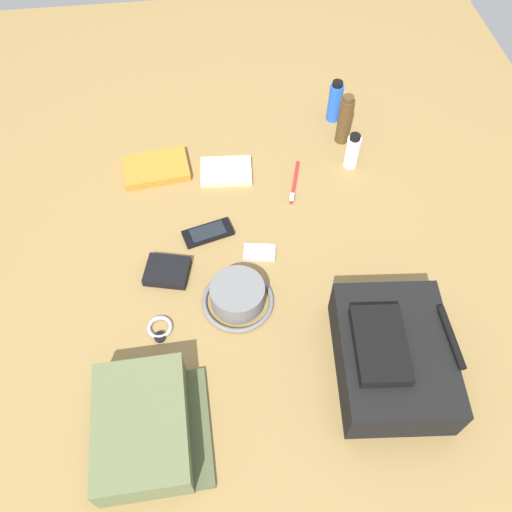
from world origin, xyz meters
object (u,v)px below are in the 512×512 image
at_px(media_player, 259,252).
at_px(notepad, 226,171).
at_px(wallet, 167,273).
at_px(backpack, 392,356).
at_px(toothpaste_tube, 352,151).
at_px(cologne_bottle, 345,120).
at_px(cell_phone, 208,233).
at_px(toothbrush, 294,184).
at_px(wristwatch, 160,329).
at_px(deodorant_spray, 335,102).
at_px(toiletry_pouch, 144,427).
at_px(paperback_novel, 156,168).
at_px(bucket_hat, 238,296).

bearing_deg(media_player, notepad, -168.61).
bearing_deg(wallet, backpack, 71.49).
distance_m(toothpaste_tube, wallet, 0.65).
distance_m(cologne_bottle, notepad, 0.39).
xyz_separation_m(cologne_bottle, cell_phone, (0.32, -0.44, -0.07)).
relative_size(backpack, media_player, 3.74).
height_order(toothpaste_tube, toothbrush, toothpaste_tube).
height_order(wristwatch, toothbrush, toothbrush).
bearing_deg(notepad, deodorant_spray, 122.96).
relative_size(deodorant_spray, cologne_bottle, 0.85).
xyz_separation_m(wristwatch, wallet, (-0.16, 0.02, 0.01)).
distance_m(toiletry_pouch, paperback_novel, 0.78).
xyz_separation_m(wristwatch, notepad, (-0.50, 0.21, 0.00)).
distance_m(backpack, wallet, 0.59).
height_order(bucket_hat, wristwatch, bucket_hat).
relative_size(bucket_hat, toothpaste_tube, 1.54).
xyz_separation_m(bucket_hat, wristwatch, (0.05, -0.19, -0.02)).
bearing_deg(wallet, paperback_novel, -162.51).
height_order(bucket_hat, toothbrush, bucket_hat).
height_order(bucket_hat, cell_phone, bucket_hat).
bearing_deg(media_player, deodorant_spray, 148.92).
bearing_deg(toothpaste_tube, toothbrush, -70.56).
distance_m(bucket_hat, wallet, 0.20).
height_order(cologne_bottle, media_player, cologne_bottle).
distance_m(toiletry_pouch, notepad, 0.78).
height_order(paperback_novel, wallet, same).
relative_size(bucket_hat, wristwatch, 2.53).
xyz_separation_m(cell_phone, media_player, (0.08, 0.13, -0.00)).
xyz_separation_m(deodorant_spray, toothbrush, (0.27, -0.17, -0.06)).
bearing_deg(toothbrush, deodorant_spray, 148.02).
xyz_separation_m(toothpaste_tube, paperback_novel, (-0.05, -0.58, -0.04)).
distance_m(backpack, paperback_novel, 0.87).
relative_size(bucket_hat, notepad, 1.20).
xyz_separation_m(cologne_bottle, toothpaste_tube, (0.11, 0.00, -0.02)).
height_order(backpack, bucket_hat, backpack).
bearing_deg(toothbrush, toiletry_pouch, -32.71).
bearing_deg(wallet, deodorant_spray, 148.75).
height_order(backpack, paperback_novel, backpack).
distance_m(deodorant_spray, notepad, 0.42).
height_order(media_player, toothbrush, toothbrush).
bearing_deg(toiletry_pouch, backpack, 98.82).
relative_size(paperback_novel, media_player, 2.20).
bearing_deg(cologne_bottle, wallet, -51.50).
bearing_deg(wallet, cologne_bottle, 142.49).
height_order(cologne_bottle, cell_phone, cologne_bottle).
height_order(paperback_novel, cell_phone, paperback_novel).
height_order(toothpaste_tube, wristwatch, toothpaste_tube).
bearing_deg(toiletry_pouch, paperback_novel, 177.72).
bearing_deg(backpack, bucket_hat, -123.60).
bearing_deg(media_player, bucket_hat, -27.06).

